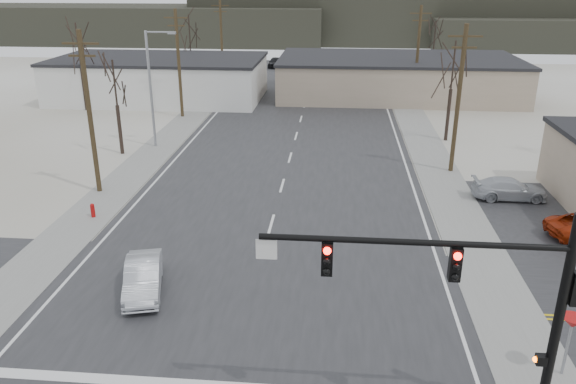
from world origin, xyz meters
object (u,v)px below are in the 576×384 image
at_px(car_far_b, 275,62).
at_px(car_parked_silver, 510,189).
at_px(sedan_crossing, 143,277).
at_px(traffic_signal_mast, 492,295).
at_px(car_far_a, 338,76).
at_px(fire_hydrant, 93,210).

distance_m(car_far_b, car_parked_silver, 53.83).
bearing_deg(car_far_b, sedan_crossing, -84.74).
distance_m(traffic_signal_mast, car_parked_silver, 20.57).
bearing_deg(sedan_crossing, car_far_a, 66.06).
bearing_deg(traffic_signal_mast, car_far_b, 101.30).
relative_size(traffic_signal_mast, car_far_b, 2.15).
height_order(sedan_crossing, car_parked_silver, sedan_crossing).
bearing_deg(car_far_a, fire_hydrant, 76.16).
height_order(car_far_a, car_far_b, car_far_a).
bearing_deg(car_far_a, traffic_signal_mast, 98.05).
relative_size(car_far_a, car_parked_silver, 1.22).
distance_m(traffic_signal_mast, fire_hydrant, 23.39).
xyz_separation_m(car_far_a, car_far_b, (-9.30, 11.66, -0.08)).
height_order(fire_hydrant, car_far_b, car_far_b).
relative_size(fire_hydrant, car_far_b, 0.21).
distance_m(traffic_signal_mast, car_far_b, 70.64).
xyz_separation_m(fire_hydrant, car_parked_silver, (24.30, 5.00, 0.23)).
bearing_deg(fire_hydrant, sedan_crossing, -53.79).
relative_size(sedan_crossing, car_far_b, 1.01).
bearing_deg(car_parked_silver, car_far_b, 21.00).
xyz_separation_m(traffic_signal_mast, sedan_crossing, (-12.59, 6.69, -3.93)).
height_order(traffic_signal_mast, car_far_a, traffic_signal_mast).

